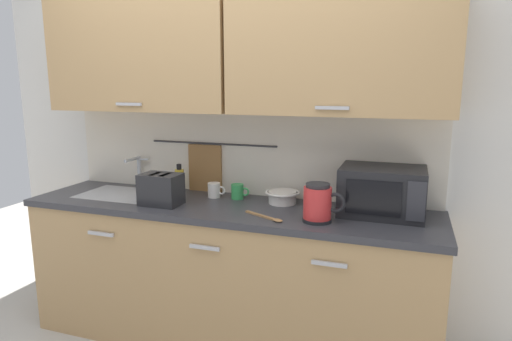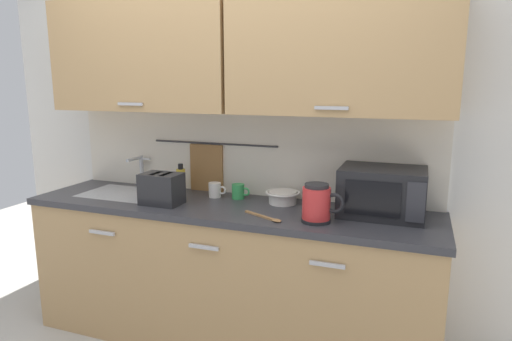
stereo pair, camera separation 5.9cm
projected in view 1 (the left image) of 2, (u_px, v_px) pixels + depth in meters
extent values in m
cube|color=tan|center=(227.00, 277.00, 2.78)|extent=(2.50, 0.60, 0.86)
cube|color=#B7B7BC|center=(101.00, 234.00, 2.65)|extent=(0.18, 0.02, 0.02)
cube|color=#B7B7BC|center=(205.00, 248.00, 2.43)|extent=(0.18, 0.02, 0.02)
cube|color=#B7B7BC|center=(329.00, 264.00, 2.21)|extent=(0.18, 0.02, 0.02)
cube|color=#333338|center=(226.00, 208.00, 2.69)|extent=(2.53, 0.63, 0.04)
cube|color=#9EA0A5|center=(121.00, 200.00, 2.97)|extent=(0.52, 0.38, 0.09)
cube|color=silver|center=(245.00, 141.00, 2.93)|extent=(3.70, 0.06, 2.50)
cube|color=beige|center=(243.00, 153.00, 2.91)|extent=(2.50, 0.01, 0.55)
cube|color=tan|center=(142.00, 56.00, 2.84)|extent=(1.24, 0.33, 0.70)
cube|color=#B7B7BC|center=(129.00, 104.00, 2.74)|extent=(0.18, 0.01, 0.02)
cube|color=tan|center=(339.00, 51.00, 2.43)|extent=(1.24, 0.33, 0.70)
cube|color=#B7B7BC|center=(332.00, 108.00, 2.33)|extent=(0.18, 0.01, 0.02)
cylinder|color=#333338|center=(213.00, 144.00, 2.95)|extent=(0.90, 0.01, 0.01)
cube|color=olive|center=(205.00, 170.00, 3.00)|extent=(0.24, 0.02, 0.34)
cylinder|color=#B2B5BA|center=(139.00, 171.00, 3.15)|extent=(0.03, 0.03, 0.22)
cylinder|color=#B2B5BA|center=(132.00, 159.00, 3.05)|extent=(0.02, 0.16, 0.02)
cube|color=#B2B5BA|center=(144.00, 159.00, 3.12)|extent=(0.07, 0.02, 0.01)
cube|color=black|center=(382.00, 191.00, 2.47)|extent=(0.46, 0.34, 0.27)
cube|color=black|center=(373.00, 198.00, 2.32)|extent=(0.29, 0.01, 0.18)
cube|color=#2D2D33|center=(416.00, 202.00, 2.26)|extent=(0.09, 0.01, 0.21)
cylinder|color=black|center=(317.00, 220.00, 2.37)|extent=(0.16, 0.16, 0.02)
cylinder|color=red|center=(317.00, 203.00, 2.35)|extent=(0.15, 0.15, 0.17)
cylinder|color=#262628|center=(318.00, 185.00, 2.33)|extent=(0.13, 0.13, 0.02)
torus|color=black|center=(335.00, 203.00, 2.32)|extent=(0.11, 0.02, 0.11)
cylinder|color=yellow|center=(179.00, 181.00, 2.97)|extent=(0.06, 0.06, 0.16)
cylinder|color=black|center=(179.00, 167.00, 2.95)|extent=(0.03, 0.03, 0.04)
cylinder|color=silver|center=(214.00, 190.00, 2.86)|extent=(0.08, 0.08, 0.09)
torus|color=silver|center=(221.00, 190.00, 2.84)|extent=(0.06, 0.01, 0.06)
cylinder|color=silver|center=(282.00, 197.00, 2.72)|extent=(0.17, 0.17, 0.07)
torus|color=silver|center=(282.00, 192.00, 2.71)|extent=(0.21, 0.21, 0.01)
cube|color=#232326|center=(161.00, 189.00, 2.68)|extent=(0.24, 0.17, 0.19)
cube|color=black|center=(155.00, 175.00, 2.67)|extent=(0.03, 0.12, 0.01)
cube|color=black|center=(165.00, 175.00, 2.65)|extent=(0.03, 0.12, 0.01)
cube|color=black|center=(143.00, 183.00, 2.72)|extent=(0.02, 0.02, 0.02)
cylinder|color=green|center=(237.00, 191.00, 2.82)|extent=(0.08, 0.08, 0.09)
torus|color=green|center=(245.00, 192.00, 2.81)|extent=(0.06, 0.01, 0.06)
cube|color=#9E7042|center=(260.00, 215.00, 2.46)|extent=(0.20, 0.11, 0.01)
ellipsoid|color=#9E7042|center=(278.00, 220.00, 2.37)|extent=(0.07, 0.06, 0.01)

